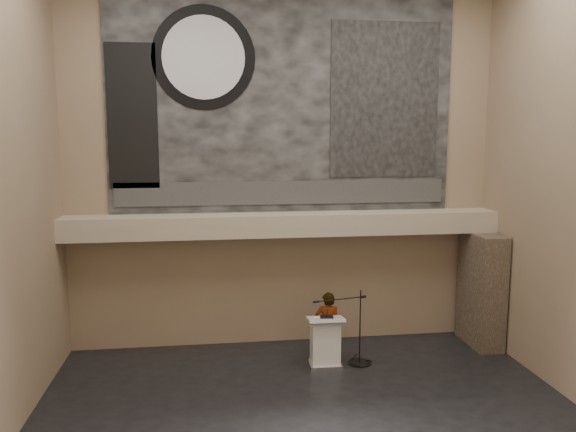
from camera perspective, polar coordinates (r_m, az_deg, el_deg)
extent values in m
plane|color=black|center=(10.49, 2.52, -20.19)|extent=(10.00, 10.00, 0.00)
cube|color=#887256|center=(13.20, -0.47, 5.01)|extent=(10.00, 0.02, 8.50)
cube|color=#887256|center=(5.40, 10.42, 0.18)|extent=(10.00, 0.02, 8.50)
cube|color=tan|center=(12.95, -0.24, -0.84)|extent=(10.00, 0.80, 0.50)
cylinder|color=#B2893D|center=(12.84, -7.31, -2.26)|extent=(0.04, 0.04, 0.06)
cylinder|color=#B2893D|center=(13.33, 7.92, -1.88)|extent=(0.04, 0.04, 0.06)
cube|color=black|center=(13.17, -0.46, 11.31)|extent=(8.00, 0.05, 5.00)
cube|color=#2F2F2F|center=(13.18, -0.43, 2.39)|extent=(7.76, 0.02, 0.55)
cylinder|color=black|center=(13.12, -8.57, 15.62)|extent=(2.30, 0.02, 2.30)
cylinder|color=silver|center=(13.10, -8.57, 15.63)|extent=(1.84, 0.02, 1.84)
cube|color=black|center=(13.65, 9.81, 11.50)|extent=(2.60, 0.02, 3.60)
cube|color=black|center=(13.13, -15.55, 9.71)|extent=(1.10, 0.02, 3.20)
cube|color=#3D3225|center=(14.24, 19.05, -7.05)|extent=(0.60, 1.40, 2.70)
cube|color=silver|center=(12.67, 3.78, -14.81)|extent=(0.70, 0.53, 0.08)
cube|color=white|center=(12.47, 3.80, -12.61)|extent=(0.61, 0.43, 0.96)
cube|color=white|center=(12.28, 3.85, -10.41)|extent=(0.78, 0.56, 0.14)
cube|color=black|center=(12.27, 3.95, -10.19)|extent=(0.31, 0.26, 0.04)
cube|color=white|center=(12.21, 3.35, -10.37)|extent=(0.28, 0.35, 0.00)
imported|color=white|center=(12.71, 4.06, -11.13)|extent=(0.64, 0.49, 1.57)
cylinder|color=black|center=(12.89, 7.26, -14.56)|extent=(0.52, 0.52, 0.02)
cylinder|color=black|center=(12.60, 7.33, -11.13)|extent=(0.03, 0.03, 1.66)
cylinder|color=black|center=(12.17, 5.17, -8.44)|extent=(1.14, 0.26, 0.02)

